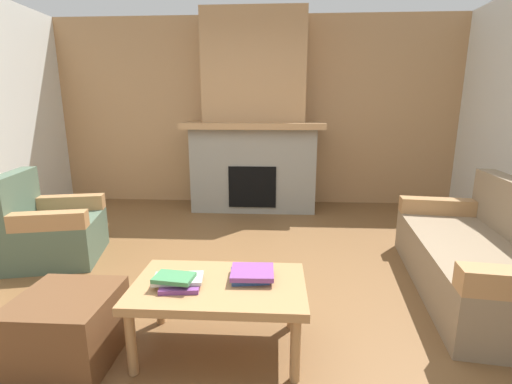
# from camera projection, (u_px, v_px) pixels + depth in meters

# --- Properties ---
(ground) EXTENTS (9.00, 9.00, 0.00)m
(ground) POSITION_uv_depth(u_px,v_px,m) (233.00, 298.00, 2.75)
(ground) COLOR brown
(wall_back_wood_panel) EXTENTS (6.00, 0.12, 2.70)m
(wall_back_wood_panel) POSITION_uv_depth(u_px,v_px,m) (256.00, 113.00, 5.36)
(wall_back_wood_panel) COLOR tan
(wall_back_wood_panel) RESTS_ON ground
(fireplace) EXTENTS (1.90, 0.82, 2.70)m
(fireplace) POSITION_uv_depth(u_px,v_px,m) (254.00, 127.00, 5.04)
(fireplace) COLOR gray
(fireplace) RESTS_ON ground
(couch) EXTENTS (1.06, 1.89, 0.85)m
(couch) POSITION_uv_depth(u_px,v_px,m) (484.00, 258.00, 2.78)
(couch) COLOR #847056
(couch) RESTS_ON ground
(armchair) EXTENTS (0.91, 0.91, 0.85)m
(armchair) POSITION_uv_depth(u_px,v_px,m) (50.00, 230.00, 3.40)
(armchair) COLOR #4C604C
(armchair) RESTS_ON ground
(coffee_table) EXTENTS (1.00, 0.60, 0.43)m
(coffee_table) POSITION_uv_depth(u_px,v_px,m) (219.00, 292.00, 2.09)
(coffee_table) COLOR #A87A4C
(coffee_table) RESTS_ON ground
(ottoman) EXTENTS (0.52, 0.52, 0.40)m
(ottoman) POSITION_uv_depth(u_px,v_px,m) (68.00, 327.00, 2.04)
(ottoman) COLOR brown
(ottoman) RESTS_ON ground
(book_stack_near_edge) EXTENTS (0.30, 0.24, 0.07)m
(book_stack_near_edge) POSITION_uv_depth(u_px,v_px,m) (178.00, 281.00, 2.04)
(book_stack_near_edge) COLOR #7A3D84
(book_stack_near_edge) RESTS_ON coffee_table
(book_stack_center) EXTENTS (0.27, 0.24, 0.06)m
(book_stack_center) POSITION_uv_depth(u_px,v_px,m) (251.00, 274.00, 2.13)
(book_stack_center) COLOR #335699
(book_stack_center) RESTS_ON coffee_table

